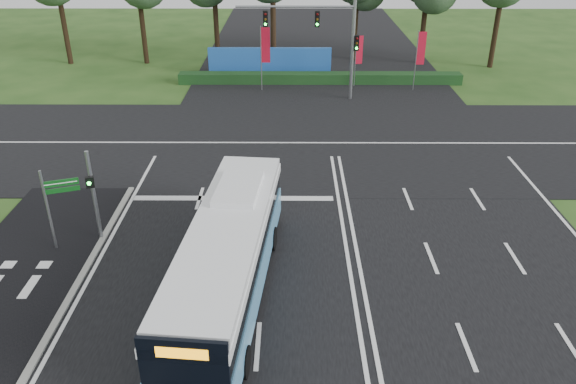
# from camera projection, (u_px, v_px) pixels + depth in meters

# --- Properties ---
(ground) EXTENTS (120.00, 120.00, 0.00)m
(ground) POSITION_uv_depth(u_px,v_px,m) (348.00, 258.00, 22.20)
(ground) COLOR #254818
(ground) RESTS_ON ground
(road_main) EXTENTS (20.00, 120.00, 0.04)m
(road_main) POSITION_uv_depth(u_px,v_px,m) (348.00, 258.00, 22.19)
(road_main) COLOR black
(road_main) RESTS_ON ground
(road_cross) EXTENTS (120.00, 14.00, 0.05)m
(road_cross) POSITION_uv_depth(u_px,v_px,m) (329.00, 143.00, 32.87)
(road_cross) COLOR black
(road_cross) RESTS_ON ground
(kerb_strip) EXTENTS (0.25, 18.00, 0.12)m
(kerb_strip) POSITION_uv_depth(u_px,v_px,m) (66.00, 304.00, 19.55)
(kerb_strip) COLOR gray
(kerb_strip) RESTS_ON ground
(city_bus) EXTENTS (3.42, 11.62, 3.29)m
(city_bus) POSITION_uv_depth(u_px,v_px,m) (228.00, 258.00, 19.26)
(city_bus) COLOR #5AA0D0
(city_bus) RESTS_ON ground
(pedestrian_signal) EXTENTS (0.36, 0.44, 3.97)m
(pedestrian_signal) POSITION_uv_depth(u_px,v_px,m) (93.00, 193.00, 22.49)
(pedestrian_signal) COLOR gray
(pedestrian_signal) RESTS_ON ground
(street_sign) EXTENTS (1.30, 0.52, 3.50)m
(street_sign) POSITION_uv_depth(u_px,v_px,m) (55.00, 199.00, 21.90)
(street_sign) COLOR gray
(street_sign) RESTS_ON ground
(banner_flag_left) EXTENTS (0.70, 0.07, 4.75)m
(banner_flag_left) POSITION_uv_depth(u_px,v_px,m) (264.00, 49.00, 40.91)
(banner_flag_left) COLOR gray
(banner_flag_left) RESTS_ON ground
(banner_flag_mid) EXTENTS (0.57, 0.19, 3.92)m
(banner_flag_mid) POSITION_uv_depth(u_px,v_px,m) (358.00, 53.00, 42.07)
(banner_flag_mid) COLOR gray
(banner_flag_mid) RESTS_ON ground
(banner_flag_right) EXTENTS (0.66, 0.09, 4.45)m
(banner_flag_right) POSITION_uv_depth(u_px,v_px,m) (420.00, 52.00, 40.94)
(banner_flag_right) COLOR gray
(banner_flag_right) RESTS_ON ground
(traffic_light_gantry) EXTENTS (8.41, 0.28, 7.00)m
(traffic_light_gantry) POSITION_uv_depth(u_px,v_px,m) (327.00, 33.00, 38.31)
(traffic_light_gantry) COLOR gray
(traffic_light_gantry) RESTS_ON ground
(hedge) EXTENTS (22.00, 1.20, 0.80)m
(hedge) POSITION_uv_depth(u_px,v_px,m) (320.00, 78.00, 43.82)
(hedge) COLOR #143717
(hedge) RESTS_ON ground
(blue_hoarding) EXTENTS (10.00, 0.30, 2.20)m
(blue_hoarding) POSITION_uv_depth(u_px,v_px,m) (270.00, 61.00, 45.74)
(blue_hoarding) COLOR blue
(blue_hoarding) RESTS_ON ground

